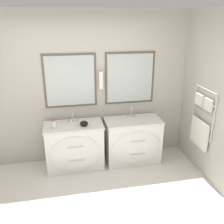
{
  "coord_description": "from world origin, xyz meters",
  "views": [
    {
      "loc": [
        -0.27,
        -2.52,
        2.46
      ],
      "look_at": [
        0.46,
        1.13,
        1.04
      ],
      "focal_mm": 40.0,
      "sensor_mm": 36.0,
      "label": 1
    }
  ],
  "objects_px": {
    "vanity_right": "(133,141)",
    "amenity_bowl": "(84,123)",
    "vanity_left": "(75,146)",
    "toiletry_bottle": "(54,124)"
  },
  "relations": [
    {
      "from": "vanity_left",
      "to": "amenity_bowl",
      "type": "bearing_deg",
      "value": -14.74
    },
    {
      "from": "vanity_right",
      "to": "amenity_bowl",
      "type": "distance_m",
      "value": 0.96
    },
    {
      "from": "vanity_right",
      "to": "amenity_bowl",
      "type": "height_order",
      "value": "amenity_bowl"
    },
    {
      "from": "toiletry_bottle",
      "to": "amenity_bowl",
      "type": "xyz_separation_m",
      "value": [
        0.48,
        0.01,
        -0.03
      ]
    },
    {
      "from": "vanity_right",
      "to": "amenity_bowl",
      "type": "xyz_separation_m",
      "value": [
        -0.86,
        -0.04,
        0.43
      ]
    },
    {
      "from": "vanity_right",
      "to": "toiletry_bottle",
      "type": "xyz_separation_m",
      "value": [
        -1.34,
        -0.05,
        0.46
      ]
    },
    {
      "from": "vanity_right",
      "to": "toiletry_bottle",
      "type": "bearing_deg",
      "value": -177.78
    },
    {
      "from": "vanity_left",
      "to": "amenity_bowl",
      "type": "relative_size",
      "value": 7.24
    },
    {
      "from": "vanity_right",
      "to": "toiletry_bottle",
      "type": "relative_size",
      "value": 6.69
    },
    {
      "from": "vanity_right",
      "to": "amenity_bowl",
      "type": "bearing_deg",
      "value": -177.07
    }
  ]
}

